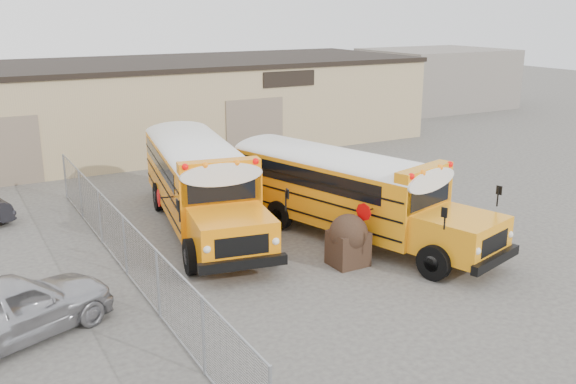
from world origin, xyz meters
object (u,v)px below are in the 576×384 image
tarp_bundle (348,239)px  car_silver (11,308)px  school_bus_left (171,142)px  school_bus_right (230,158)px

tarp_bundle → car_silver: size_ratio=0.34×
school_bus_left → car_silver: 14.36m
school_bus_right → school_bus_left: bearing=106.1°
school_bus_left → car_silver: (-7.96, -11.91, -0.96)m
school_bus_left → tarp_bundle: 11.98m
tarp_bundle → school_bus_right: bearing=91.6°
car_silver → tarp_bundle: bearing=-112.0°
school_bus_right → tarp_bundle: (0.23, -8.00, -0.88)m
school_bus_right → tarp_bundle: bearing=-88.4°
school_bus_right → tarp_bundle: 8.05m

